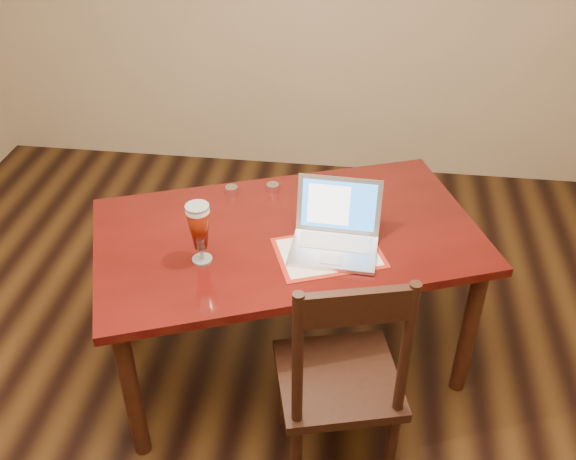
# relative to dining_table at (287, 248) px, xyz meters

# --- Properties ---
(ground) EXTENTS (5.00, 5.00, 0.00)m
(ground) POSITION_rel_dining_table_xyz_m (-0.19, -0.53, -0.70)
(ground) COLOR black
(ground) RESTS_ON ground
(room_shell) EXTENTS (4.51, 5.01, 2.71)m
(room_shell) POSITION_rel_dining_table_xyz_m (-0.19, -0.53, 1.06)
(room_shell) COLOR tan
(room_shell) RESTS_ON ground
(dining_table) EXTENTS (1.90, 1.48, 1.05)m
(dining_table) POSITION_rel_dining_table_xyz_m (0.00, 0.00, 0.00)
(dining_table) COLOR #4A0C09
(dining_table) RESTS_ON ground
(dining_chair) EXTENTS (0.57, 0.55, 1.11)m
(dining_chair) POSITION_rel_dining_table_xyz_m (0.28, -0.58, -0.18)
(dining_chair) COLOR black
(dining_chair) RESTS_ON ground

